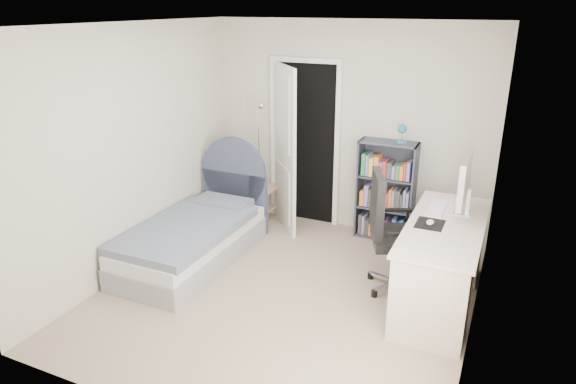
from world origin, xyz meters
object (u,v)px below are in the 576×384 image
at_px(bed, 196,235).
at_px(floor_lamp, 261,173).
at_px(bookcase, 386,195).
at_px(desk, 442,260).
at_px(nightstand, 261,194).
at_px(office_chair, 391,227).

relative_size(bed, floor_lamp, 1.23).
xyz_separation_m(bed, bookcase, (1.75, 1.38, 0.27)).
distance_m(bed, desk, 2.60).
bearing_deg(nightstand, desk, -23.77).
height_order(nightstand, desk, desk).
relative_size(nightstand, desk, 0.32).
relative_size(nightstand, office_chair, 0.45).
bearing_deg(floor_lamp, bookcase, 4.38).
distance_m(bookcase, desk, 1.46).
relative_size(floor_lamp, office_chair, 1.30).
bearing_deg(bookcase, floor_lamp, -175.62).
bearing_deg(nightstand, bed, -96.82).
bearing_deg(desk, bed, -175.91).
xyz_separation_m(bed, desk, (2.58, 0.18, 0.17)).
xyz_separation_m(bookcase, desk, (0.83, -1.19, -0.10)).
xyz_separation_m(bed, floor_lamp, (0.16, 1.26, 0.37)).
xyz_separation_m(nightstand, desk, (2.43, -1.07, 0.09)).
bearing_deg(desk, floor_lamp, 156.16).
bearing_deg(office_chair, desk, -5.03).
bearing_deg(bed, bookcase, 38.26).
bearing_deg(office_chair, floor_lamp, 151.87).
relative_size(bookcase, office_chair, 1.18).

